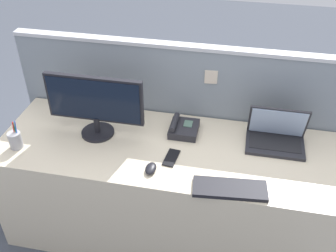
# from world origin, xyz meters

# --- Properties ---
(ground_plane) EXTENTS (10.00, 10.00, 0.00)m
(ground_plane) POSITION_xyz_m (0.00, 0.00, 0.00)
(ground_plane) COLOR #424751
(desk) EXTENTS (2.06, 0.72, 0.74)m
(desk) POSITION_xyz_m (0.00, 0.00, 0.37)
(desk) COLOR beige
(desk) RESTS_ON ground_plane
(cubicle_divider) EXTENTS (2.18, 0.08, 1.23)m
(cubicle_divider) POSITION_xyz_m (0.00, 0.40, 0.62)
(cubicle_divider) COLOR gray
(cubicle_divider) RESTS_ON ground_plane
(desktop_monitor) EXTENTS (0.60, 0.20, 0.40)m
(desktop_monitor) POSITION_xyz_m (-0.45, 0.05, 0.96)
(desktop_monitor) COLOR black
(desktop_monitor) RESTS_ON desk
(laptop) EXTENTS (0.34, 0.23, 0.25)m
(laptop) POSITION_xyz_m (0.64, 0.17, 0.80)
(laptop) COLOR #232328
(laptop) RESTS_ON desk
(desk_phone) EXTENTS (0.17, 0.19, 0.08)m
(desk_phone) POSITION_xyz_m (0.07, 0.17, 0.77)
(desk_phone) COLOR #232328
(desk_phone) RESTS_ON desk
(keyboard_main) EXTENTS (0.40, 0.18, 0.02)m
(keyboard_main) POSITION_xyz_m (0.40, -0.29, 0.75)
(keyboard_main) COLOR black
(keyboard_main) RESTS_ON desk
(computer_mouse_right_hand) EXTENTS (0.06, 0.10, 0.03)m
(computer_mouse_right_hand) POSITION_xyz_m (-0.04, -0.22, 0.75)
(computer_mouse_right_hand) COLOR black
(computer_mouse_right_hand) RESTS_ON desk
(pen_cup) EXTENTS (0.08, 0.08, 0.18)m
(pen_cup) POSITION_xyz_m (-0.88, -0.18, 0.79)
(pen_cup) COLOR #99999E
(pen_cup) RESTS_ON desk
(cell_phone_black_slab) EXTENTS (0.08, 0.16, 0.01)m
(cell_phone_black_slab) POSITION_xyz_m (0.05, -0.10, 0.74)
(cell_phone_black_slab) COLOR black
(cell_phone_black_slab) RESTS_ON desk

